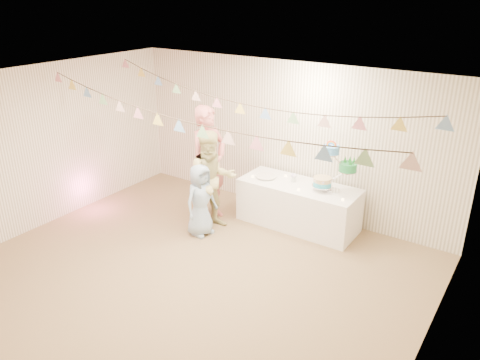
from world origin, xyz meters
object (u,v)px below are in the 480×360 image
Objects in this scene: table at (298,205)px; cake_stand at (334,167)px; person_adult_a at (209,164)px; person_child at (201,200)px; person_adult_b at (212,181)px.

cake_stand is (0.55, 0.05, 0.77)m from table.
person_adult_a is 0.71m from person_child.
person_adult_b is (-1.13, -0.84, 0.46)m from table.
table is 1.18× the size of person_adult_b.
person_adult_a reaches higher than cake_stand.
person_child is (0.24, -0.54, -0.39)m from person_adult_a.
person_child reaches higher than table.
table is 2.54× the size of cake_stand.
cake_stand is 0.39× the size of person_adult_a.
cake_stand reaches higher than table.
table is 1.65× the size of person_child.
person_adult_b is at bearing -143.31° from table.
person_child is at bearing -147.42° from person_adult_a.
cake_stand is 0.65× the size of person_child.
person_adult_a is (-1.38, -0.59, 0.61)m from table.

